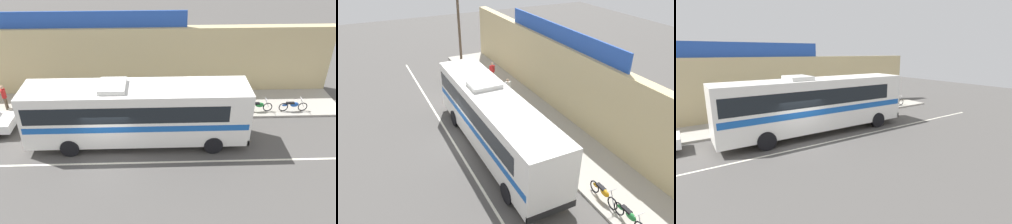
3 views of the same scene
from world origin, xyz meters
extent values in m
plane|color=#4F4C49|center=(0.00, 0.00, 0.00)|extent=(70.00, 70.00, 0.00)
cube|color=#A8A399|center=(0.00, 5.20, 0.07)|extent=(30.00, 3.60, 0.14)
cube|color=tan|center=(0.00, 7.35, 2.40)|extent=(30.00, 0.70, 4.80)
cube|color=#234CAD|center=(-1.53, 7.35, 5.35)|extent=(12.70, 0.12, 1.10)
cube|color=silver|center=(0.00, -0.80, 0.00)|extent=(30.00, 0.14, 0.01)
cube|color=white|center=(1.61, 1.14, 1.99)|extent=(12.25, 2.49, 3.10)
cube|color=black|center=(1.12, 1.14, 2.54)|extent=(10.78, 2.51, 0.96)
cube|color=#1956B2|center=(1.61, 1.14, 1.69)|extent=(12.01, 2.51, 0.36)
cube|color=black|center=(7.71, 1.14, 2.44)|extent=(0.04, 2.24, 1.40)
cube|color=black|center=(7.70, 1.14, 0.62)|extent=(0.12, 2.49, 0.36)
cube|color=silver|center=(0.39, 1.14, 3.66)|extent=(1.40, 1.74, 0.24)
cylinder|color=black|center=(5.78, 2.29, 0.52)|extent=(1.04, 0.32, 1.04)
cylinder|color=black|center=(5.78, -0.02, 0.52)|extent=(1.04, 0.32, 1.04)
cylinder|color=black|center=(-2.06, 2.29, 0.52)|extent=(1.04, 0.32, 1.04)
cylinder|color=black|center=(-2.06, -0.02, 0.52)|extent=(1.04, 0.32, 1.04)
cube|color=silver|center=(-8.03, 2.47, 0.61)|extent=(4.25, 1.75, 0.56)
cube|color=silver|center=(-8.13, 2.47, 1.13)|extent=(2.21, 1.57, 0.48)
cube|color=black|center=(-7.31, 2.47, 1.09)|extent=(0.21, 1.47, 0.34)
cylinder|color=black|center=(-6.80, 3.29, 0.31)|extent=(0.62, 0.20, 0.62)
cylinder|color=black|center=(-6.80, 1.65, 0.31)|extent=(0.62, 0.20, 0.62)
cylinder|color=black|center=(-9.26, 3.29, 0.31)|extent=(0.62, 0.20, 0.62)
cylinder|color=black|center=(-9.26, 1.65, 0.31)|extent=(0.62, 0.20, 0.62)
cylinder|color=brown|center=(-11.45, 3.65, 3.65)|extent=(0.22, 0.22, 7.02)
torus|color=black|center=(8.73, 4.00, 0.45)|extent=(0.62, 0.06, 0.62)
cylinder|color=silver|center=(9.87, 4.00, 0.75)|extent=(0.34, 0.04, 0.65)
cylinder|color=silver|center=(9.77, 4.00, 1.07)|extent=(0.03, 0.56, 0.03)
ellipsoid|color=#237F38|center=(9.40, 4.00, 0.63)|extent=(0.56, 0.22, 0.34)
cube|color=black|center=(9.12, 4.00, 0.75)|extent=(0.52, 0.20, 0.10)
ellipsoid|color=#237F38|center=(8.79, 4.00, 0.59)|extent=(0.36, 0.14, 0.16)
torus|color=black|center=(8.36, 3.96, 0.45)|extent=(0.62, 0.06, 0.62)
torus|color=black|center=(7.12, 3.96, 0.45)|extent=(0.62, 0.06, 0.62)
cylinder|color=silver|center=(8.28, 3.96, 0.75)|extent=(0.34, 0.04, 0.65)
cylinder|color=silver|center=(8.18, 3.96, 1.07)|extent=(0.03, 0.56, 0.03)
ellipsoid|color=orange|center=(7.80, 3.96, 0.63)|extent=(0.56, 0.22, 0.34)
cube|color=black|center=(7.52, 3.96, 0.75)|extent=(0.52, 0.20, 0.10)
ellipsoid|color=orange|center=(7.18, 3.96, 0.59)|extent=(0.36, 0.14, 0.16)
cylinder|color=brown|center=(-7.26, 4.99, 0.56)|extent=(0.13, 0.13, 0.84)
cylinder|color=brown|center=(-7.26, 4.81, 0.56)|extent=(0.13, 0.13, 0.84)
cylinder|color=red|center=(-7.26, 4.90, 1.29)|extent=(0.30, 0.30, 0.63)
sphere|color=tan|center=(-7.26, 4.90, 1.75)|extent=(0.23, 0.23, 0.23)
cylinder|color=red|center=(-7.26, 5.10, 1.32)|extent=(0.08, 0.08, 0.58)
cylinder|color=red|center=(-7.26, 4.70, 1.32)|extent=(0.08, 0.08, 0.58)
cylinder|color=navy|center=(-3.88, 4.78, 0.53)|extent=(0.13, 0.13, 0.78)
cylinder|color=navy|center=(-3.88, 4.60, 0.53)|extent=(0.13, 0.13, 0.78)
cylinder|color=white|center=(-3.88, 4.69, 1.21)|extent=(0.30, 0.30, 0.58)
sphere|color=tan|center=(-3.88, 4.69, 1.64)|extent=(0.21, 0.21, 0.21)
cylinder|color=white|center=(-3.88, 4.89, 1.24)|extent=(0.08, 0.08, 0.54)
cylinder|color=white|center=(-3.88, 4.49, 1.24)|extent=(0.08, 0.08, 0.54)
camera|label=1|loc=(2.76, -15.17, 12.08)|focal=36.98mm
camera|label=2|loc=(16.08, -5.10, 11.09)|focal=34.87mm
camera|label=3|loc=(-5.67, -13.00, 5.17)|focal=26.93mm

